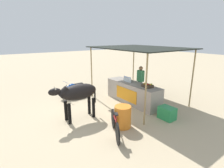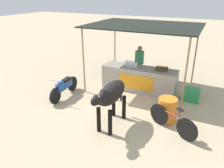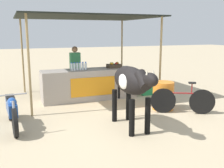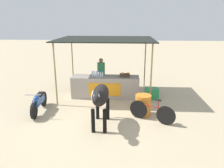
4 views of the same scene
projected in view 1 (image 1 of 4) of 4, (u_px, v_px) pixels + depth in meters
The scene contains 11 objects.
ground_plane at pixel (92, 114), 7.19m from camera, with size 60.00×60.00×0.00m, color tan.
stall_counter at pixel (133, 93), 8.30m from camera, with size 3.00×0.82×0.96m.
stall_awning at pixel (139, 50), 7.94m from camera, with size 4.20×3.20×2.60m.
water_bottle_row at pixel (127, 79), 8.39m from camera, with size 0.52×0.07×0.25m.
fruit_crate at pixel (147, 86), 7.50m from camera, with size 0.44×0.32×0.18m.
vendor_behind_counter at pixel (140, 82), 8.84m from camera, with size 0.34×0.22×1.65m.
cooler_box at pixel (167, 113), 6.68m from camera, with size 0.60×0.44×0.48m, color #268C4C.
water_barrel at pixel (123, 117), 6.05m from camera, with size 0.58×0.58×0.77m, color orange.
cow at pixel (77, 93), 6.47m from camera, with size 0.55×1.82×1.44m.
motorcycle_parked at pixel (75, 89), 9.12m from camera, with size 0.55×1.80×0.90m.
bicycle_leaning at pixel (115, 125), 5.56m from camera, with size 1.48×0.82×0.85m.
Camera 1 is at (5.85, -3.20, 3.08)m, focal length 28.00 mm.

